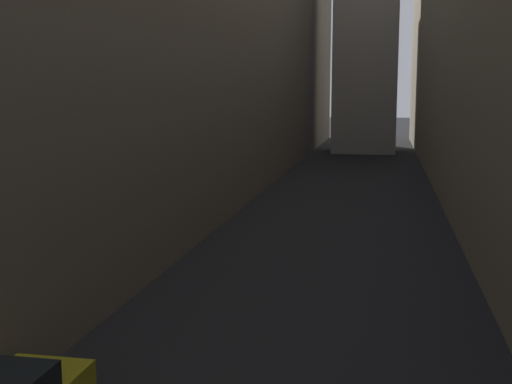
% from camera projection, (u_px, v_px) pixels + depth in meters
% --- Properties ---
extents(ground_plane, '(264.00, 264.00, 0.00)m').
position_uv_depth(ground_plane, '(344.00, 203.00, 39.18)').
color(ground_plane, black).
extents(building_block_left, '(13.43, 108.00, 22.06)m').
position_uv_depth(building_block_left, '(152.00, 17.00, 41.77)').
color(building_block_left, '#60594F').
rests_on(building_block_left, ground).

